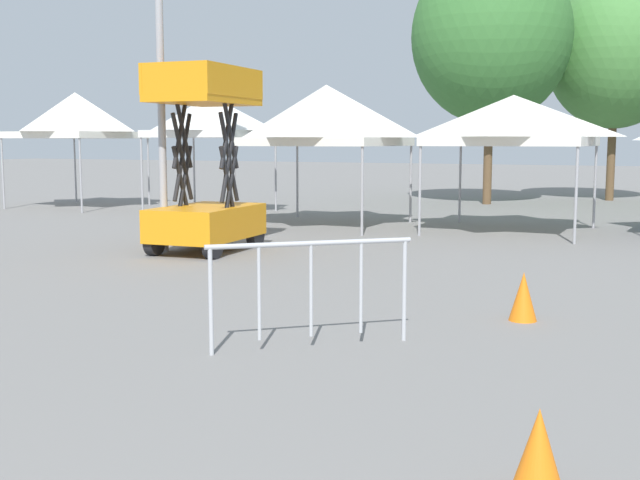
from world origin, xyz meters
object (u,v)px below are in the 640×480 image
Objects in this scene: traffic_cone_near_barrier at (538,452)px; traffic_cone_lot_center at (523,296)px; tree_behind_tents_right at (616,54)px; canopy_tent_left_of_center at (326,115)px; canopy_tent_far_right at (76,115)px; crowd_barrier_mid_lot at (311,273)px; tree_behind_tents_left at (491,36)px; scissor_lift at (206,194)px; canopy_tent_behind_center at (513,121)px; canopy_tent_far_left at (210,117)px.

traffic_cone_lot_center is at bearing 102.80° from traffic_cone_near_barrier.
tree_behind_tents_right reaches higher than traffic_cone_lot_center.
canopy_tent_left_of_center is 6.51× the size of traffic_cone_near_barrier.
traffic_cone_near_barrier is (7.54, -12.89, -2.40)m from canopy_tent_left_of_center.
canopy_tent_far_right reaches higher than canopy_tent_left_of_center.
tree_behind_tents_left is at bearing 99.05° from crowd_barrier_mid_lot.
tree_behind_tents_left reaches higher than crowd_barrier_mid_lot.
canopy_tent_left_of_center is (9.33, -1.54, -0.17)m from canopy_tent_far_right.
canopy_tent_far_right is at bearing -144.98° from tree_behind_tents_right.
scissor_lift reaches higher than traffic_cone_lot_center.
crowd_barrier_mid_lot is at bearing -80.95° from tree_behind_tents_left.
tree_behind_tents_left is at bearing 107.90° from canopy_tent_behind_center.
canopy_tent_far_left is 5.91× the size of traffic_cone_lot_center.
canopy_tent_left_of_center is 15.13m from traffic_cone_near_barrier.
tree_behind_tents_left is (1.87, 8.29, 2.71)m from canopy_tent_left_of_center.
traffic_cone_near_barrier is (7.59, -7.81, -0.81)m from scissor_lift.
scissor_lift reaches higher than canopy_tent_behind_center.
canopy_tent_left_of_center is 4.40m from canopy_tent_behind_center.
tree_behind_tents_left reaches higher than tree_behind_tents_right.
crowd_barrier_mid_lot is at bearing -127.59° from traffic_cone_lot_center.
canopy_tent_far_right is at bearing -148.91° from tree_behind_tents_left.
canopy_tent_far_right is 1.06× the size of canopy_tent_far_left.
canopy_tent_far_left is 14.93m from traffic_cone_lot_center.
canopy_tent_far_left is at bearing 173.72° from canopy_tent_behind_center.
canopy_tent_left_of_center is at bearing 127.93° from traffic_cone_lot_center.
canopy_tent_behind_center is 0.42× the size of tree_behind_tents_left.
canopy_tent_left_of_center is 0.45× the size of tree_behind_tents_right.
canopy_tent_far_right is 4.95m from canopy_tent_far_left.
scissor_lift is at bearing -127.84° from canopy_tent_behind_center.
canopy_tent_left_of_center is 0.42× the size of tree_behind_tents_left.
tree_behind_tents_right is at bearing 85.20° from canopy_tent_behind_center.
canopy_tent_left_of_center is at bearing -102.73° from tree_behind_tents_left.
canopy_tent_far_left is 8.79m from canopy_tent_behind_center.
crowd_barrier_mid_lot is (2.99, -18.78, -4.62)m from tree_behind_tents_left.
canopy_tent_far_left is at bearing 0.20° from canopy_tent_far_right.
tree_behind_tents_left reaches higher than canopy_tent_far_right.
scissor_lift is at bearing 153.47° from traffic_cone_lot_center.
traffic_cone_lot_center is (10.89, -9.91, -2.45)m from canopy_tent_far_left.
scissor_lift is at bearing 132.22° from crowd_barrier_mid_lot.
scissor_lift is at bearing -35.49° from canopy_tent_far_right.
canopy_tent_far_left is 9.56m from tree_behind_tents_left.
scissor_lift is at bearing -90.55° from canopy_tent_left_of_center.
canopy_tent_far_right reaches higher than traffic_cone_near_barrier.
canopy_tent_far_right reaches higher than canopy_tent_far_left.
tree_behind_tents_left is at bearing 81.82° from scissor_lift.
canopy_tent_behind_center is 11.24m from crowd_barrier_mid_lot.
canopy_tent_behind_center is 2.19× the size of crowd_barrier_mid_lot.
traffic_cone_lot_center is (15.84, -9.89, -2.55)m from canopy_tent_far_right.
canopy_tent_behind_center is 9.47m from traffic_cone_lot_center.
tree_behind_tents_right is 20.72m from traffic_cone_lot_center.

